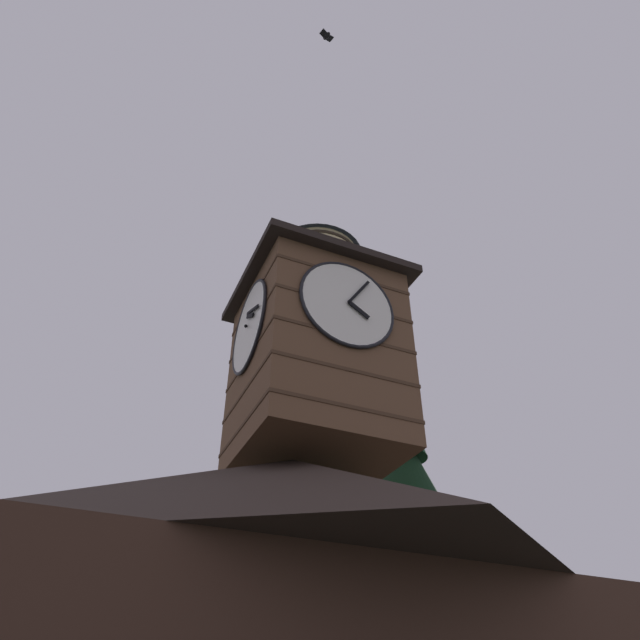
# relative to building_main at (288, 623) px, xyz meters

# --- Properties ---
(building_main) EXTENTS (15.50, 10.05, 7.62)m
(building_main) POSITION_rel_building_main_xyz_m (0.00, 0.00, 0.00)
(building_main) COLOR #3C271D
(building_main) RESTS_ON ground_plane
(clock_tower) EXTENTS (4.79, 4.79, 8.58)m
(clock_tower) POSITION_rel_building_main_xyz_m (-0.64, -0.01, 7.39)
(clock_tower) COLOR brown
(clock_tower) RESTS_ON building_main
(pine_tree_behind) EXTENTS (5.23, 5.23, 15.12)m
(pine_tree_behind) POSITION_rel_building_main_xyz_m (-1.01, -5.02, 2.24)
(pine_tree_behind) COLOR #473323
(pine_tree_behind) RESTS_ON ground_plane
(pine_tree_aside) EXTENTS (6.43, 6.43, 14.13)m
(pine_tree_aside) POSITION_rel_building_main_xyz_m (-6.90, -5.68, 2.07)
(pine_tree_aside) COLOR #473323
(pine_tree_aside) RESTS_ON ground_plane
(moon) EXTENTS (1.85, 1.85, 1.85)m
(moon) POSITION_rel_building_main_xyz_m (-12.16, -42.08, 7.91)
(moon) COLOR silver
(flying_bird_high) EXTENTS (0.50, 0.33, 0.16)m
(flying_bird_high) POSITION_rel_building_main_xyz_m (0.94, 4.35, 16.28)
(flying_bird_high) COLOR black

